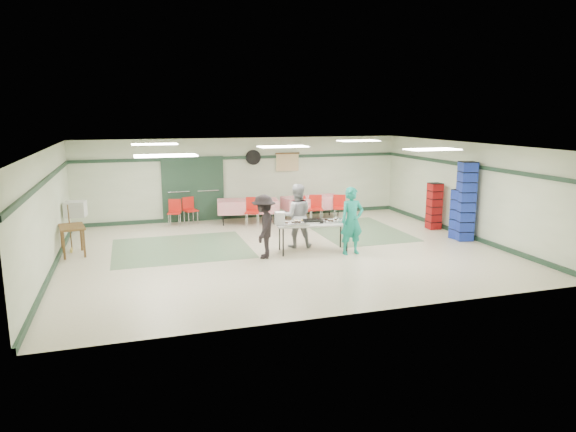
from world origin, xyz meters
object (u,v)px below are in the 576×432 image
object	(u,v)px
crate_stack_red	(434,206)
crate_stack_blue_a	(466,201)
chair_c	(339,205)
office_printer	(75,209)
serving_table	(313,224)
volunteer_grey	(297,216)
volunteer_teal	(352,221)
volunteer_dark	(264,226)
chair_a	(316,206)
chair_loose_a	(189,208)
dining_table_b	(248,206)
dining_table_a	(312,202)
chair_loose_b	(175,210)
chair_d	(252,209)
printer_table	(72,230)
chair_b	(302,207)
crate_stack_blue_b	(461,214)
broom	(70,228)

from	to	relation	value
crate_stack_red	crate_stack_blue_a	bearing A→B (deg)	-90.00
chair_c	crate_stack_red	size ratio (longest dim) A/B	0.61
chair_c	office_printer	bearing A→B (deg)	-156.38
serving_table	volunteer_grey	distance (m)	0.66
volunteer_teal	volunteer_dark	bearing A→B (deg)	168.20
serving_table	office_printer	distance (m)	6.46
chair_a	crate_stack_blue_a	world-z (taller)	crate_stack_blue_a
chair_loose_a	dining_table_b	bearing A→B (deg)	-34.57
serving_table	dining_table_a	distance (m)	4.19
chair_loose_b	office_printer	size ratio (longest dim) A/B	1.60
chair_d	chair_loose_a	size ratio (longest dim) A/B	1.08
printer_table	chair_d	bearing A→B (deg)	10.71
chair_b	chair_loose_a	bearing A→B (deg)	144.65
chair_c	chair_loose_b	xyz separation A→B (m)	(-5.25, 0.85, -0.02)
chair_loose_a	crate_stack_red	bearing A→B (deg)	-42.96
crate_stack_blue_b	volunteer_teal	bearing A→B (deg)	-171.44
volunteer_dark	chair_b	bearing A→B (deg)	168.65
volunteer_dark	crate_stack_red	bearing A→B (deg)	125.55
chair_a	chair_d	xyz separation A→B (m)	(-2.11, -0.00, 0.02)
chair_d	office_printer	xyz separation A→B (m)	(-5.07, -0.64, 0.39)
volunteer_dark	broom	bearing A→B (deg)	-92.83
chair_d	volunteer_dark	bearing A→B (deg)	-78.61
volunteer_grey	crate_stack_red	bearing A→B (deg)	-158.34
volunteer_teal	dining_table_a	xyz separation A→B (m)	(0.54, 4.41, -0.28)
chair_b	chair_d	distance (m)	1.64
volunteer_teal	chair_b	distance (m)	3.85
chair_b	crate_stack_red	bearing A→B (deg)	-47.30
chair_loose_a	crate_stack_blue_b	distance (m)	8.30
chair_c	office_printer	distance (m)	8.04
office_printer	crate_stack_red	bearing A→B (deg)	-0.64
crate_stack_blue_a	crate_stack_red	bearing A→B (deg)	90.00
volunteer_dark	volunteer_grey	bearing A→B (deg)	144.73
serving_table	chair_loose_a	xyz separation A→B (m)	(-2.61, 4.42, -0.19)
crate_stack_red	chair_loose_b	bearing A→B (deg)	159.51
crate_stack_blue_b	broom	xyz separation A→B (m)	(-10.38, 1.77, -0.07)
volunteer_teal	chair_a	bearing A→B (deg)	79.68
chair_b	chair_c	bearing A→B (deg)	-18.56
dining_table_a	chair_d	distance (m)	2.26
chair_a	crate_stack_red	size ratio (longest dim) A/B	0.63
serving_table	crate_stack_blue_a	xyz separation A→B (m)	(4.46, -0.10, 0.39)
volunteer_grey	office_printer	distance (m)	6.00
chair_d	crate_stack_blue_a	world-z (taller)	crate_stack_blue_a
dining_table_b	office_printer	size ratio (longest dim) A/B	3.88
chair_b	chair_loose_a	xyz separation A→B (m)	(-3.47, 1.05, -0.01)
volunteer_teal	crate_stack_blue_b	size ratio (longest dim) A/B	1.21
chair_loose_b	serving_table	bearing A→B (deg)	-39.97
dining_table_a	chair_c	world-z (taller)	chair_c
volunteer_dark	chair_d	world-z (taller)	volunteer_dark
serving_table	broom	distance (m)	6.21
printer_table	dining_table_b	bearing A→B (deg)	16.19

